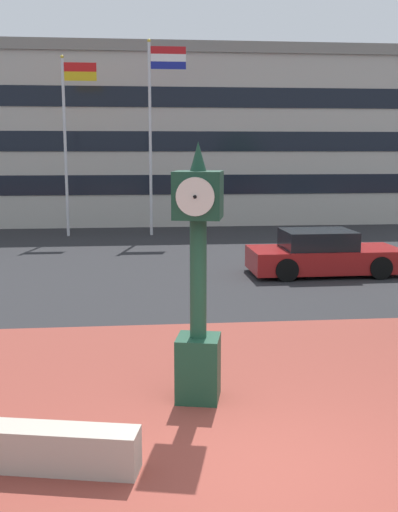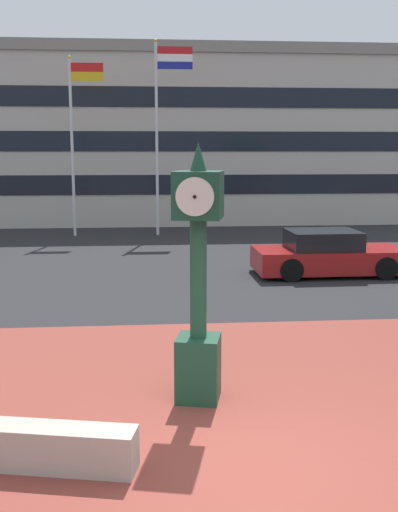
{
  "view_description": "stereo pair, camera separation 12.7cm",
  "coord_description": "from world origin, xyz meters",
  "px_view_note": "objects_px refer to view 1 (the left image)",
  "views": [
    {
      "loc": [
        -1.33,
        -6.35,
        3.55
      ],
      "look_at": [
        -0.49,
        1.93,
        2.11
      ],
      "focal_mm": 43.3,
      "sensor_mm": 36.0,
      "label": 1
    },
    {
      "loc": [
        -1.2,
        -6.37,
        3.55
      ],
      "look_at": [
        -0.49,
        1.93,
        2.11
      ],
      "focal_mm": 43.3,
      "sensor_mm": 36.0,
      "label": 2
    }
  ],
  "objects_px": {
    "street_clock": "(198,286)",
    "flagpole_secondary": "(154,122)",
    "civic_building": "(135,138)",
    "flagpole_primary": "(68,134)",
    "car_street_near": "(323,255)"
  },
  "relations": [
    {
      "from": "street_clock",
      "to": "flagpole_secondary",
      "type": "distance_m",
      "value": 17.79
    },
    {
      "from": "street_clock",
      "to": "flagpole_secondary",
      "type": "xyz_separation_m",
      "value": [
        -0.08,
        17.54,
        3.0
      ]
    },
    {
      "from": "civic_building",
      "to": "street_clock",
      "type": "bearing_deg",
      "value": -88.02
    },
    {
      "from": "flagpole_primary",
      "to": "car_street_near",
      "type": "bearing_deg",
      "value": -47.78
    },
    {
      "from": "street_clock",
      "to": "car_street_near",
      "type": "height_order",
      "value": "street_clock"
    },
    {
      "from": "street_clock",
      "to": "flagpole_primary",
      "type": "xyz_separation_m",
      "value": [
        -3.58,
        17.54,
        2.5
      ]
    },
    {
      "from": "flagpole_secondary",
      "to": "flagpole_primary",
      "type": "bearing_deg",
      "value": -180.0
    },
    {
      "from": "civic_building",
      "to": "flagpole_secondary",
      "type": "bearing_deg",
      "value": -84.25
    },
    {
      "from": "flagpole_primary",
      "to": "civic_building",
      "type": "height_order",
      "value": "civic_building"
    },
    {
      "from": "street_clock",
      "to": "car_street_near",
      "type": "bearing_deg",
      "value": 75.45
    },
    {
      "from": "street_clock",
      "to": "civic_building",
      "type": "bearing_deg",
      "value": 104.67
    },
    {
      "from": "street_clock",
      "to": "civic_building",
      "type": "distance_m",
      "value": 25.61
    },
    {
      "from": "car_street_near",
      "to": "flagpole_secondary",
      "type": "bearing_deg",
      "value": -153.67
    },
    {
      "from": "civic_building",
      "to": "flagpole_primary",
      "type": "bearing_deg",
      "value": -108.81
    },
    {
      "from": "flagpole_secondary",
      "to": "civic_building",
      "type": "bearing_deg",
      "value": 95.75
    }
  ]
}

